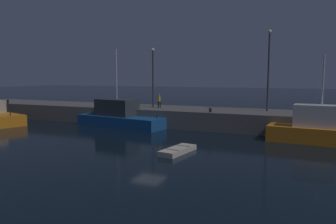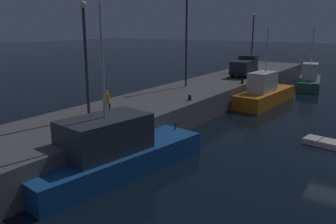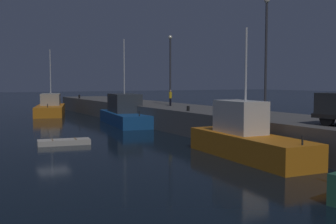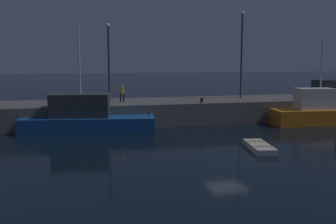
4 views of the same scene
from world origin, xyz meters
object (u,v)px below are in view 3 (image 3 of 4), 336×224
Objects in this scene: fishing_boat_orange at (50,107)px; rowboat_white_mid at (64,142)px; bollard_west at (188,108)px; bollard_central at (268,117)px; fishing_boat_blue at (247,139)px; fishing_boat_white at (125,113)px; lamp_post_west at (170,64)px; lamp_post_east at (266,48)px; bollard_east at (79,97)px; dockworker at (170,97)px.

rowboat_white_mid is (28.80, -5.69, -0.90)m from fishing_boat_orange.
bollard_central is at bearing -2.06° from bollard_west.
fishing_boat_orange reaches higher than fishing_boat_blue.
fishing_boat_white reaches higher than bollard_west.
bollard_central is (39.05, 5.28, 1.31)m from fishing_boat_orange.
lamp_post_west is at bearing 122.71° from rowboat_white_mid.
lamp_post_east is 8.65m from bollard_west.
fishing_boat_blue is 2.56× the size of rowboat_white_mid.
bollard_east is (-31.50, -0.46, 0.06)m from bollard_west.
bollard_east is at bearing -171.29° from lamp_post_west.
bollard_central is at bearing 2.46° from fishing_boat_white.
lamp_post_west is at bearing -176.87° from lamp_post_east.
lamp_post_east is 16.59× the size of bollard_east.
dockworker is at bearing -28.33° from lamp_post_west.
fishing_boat_blue is 5.96× the size of dockworker.
fishing_boat_orange is 35.96m from lamp_post_east.
rowboat_white_mid is at bearing -133.03° from bollard_central.
fishing_boat_blue is at bearing -3.55° from fishing_boat_white.
lamp_post_west reaches higher than bollard_west.
lamp_post_east is at bearing 130.70° from fishing_boat_blue.
fishing_boat_white is 5.56m from dockworker.
lamp_post_west is 4.44× the size of dockworker.
fishing_boat_white is 6.91× the size of dockworker.
lamp_post_west is (19.56, 8.70, 5.57)m from fishing_boat_orange.
rowboat_white_mid is at bearing -141.70° from fishing_boat_blue.
bollard_central is at bearing 46.97° from rowboat_white_mid.
fishing_boat_white is 18.86m from lamp_post_east.
rowboat_white_mid is 16.20m from dockworker.
lamp_post_west is 14.40× the size of bollard_central.
lamp_post_west reaches higher than dockworker.
bollard_west is at bearing -17.59° from dockworker.
rowboat_white_mid is (11.74, -10.03, -1.05)m from fishing_boat_white.
bollard_east reaches higher than rowboat_white_mid.
fishing_boat_orange is 20.63× the size of bollard_east.
bollard_east is (-20.29, 0.87, 1.17)m from fishing_boat_white.
fishing_boat_orange is at bearing 168.82° from rowboat_white_mid.
fishing_boat_orange is at bearing -165.74° from fishing_boat_white.
bollard_east is at bearing -173.22° from dockworker.
bollard_west is (-0.52, 11.36, 2.17)m from rowboat_white_mid.
lamp_post_west reaches higher than rowboat_white_mid.
rowboat_white_mid is at bearing -87.37° from bollard_west.
lamp_post_west is at bearing 164.04° from fishing_boat_blue.
bollard_central reaches higher than rowboat_white_mid.
lamp_post_east reaches higher than lamp_post_west.
fishing_boat_white is 15.48m from rowboat_white_mid.
fishing_boat_blue is 1.10× the size of lamp_post_east.
rowboat_white_mid is 33.90m from bollard_east.
fishing_boat_blue reaches higher than rowboat_white_mid.
bollard_east is (-37.31, -4.29, -5.10)m from lamp_post_east.
lamp_post_east is (-5.64, 6.56, 6.33)m from fishing_boat_blue.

